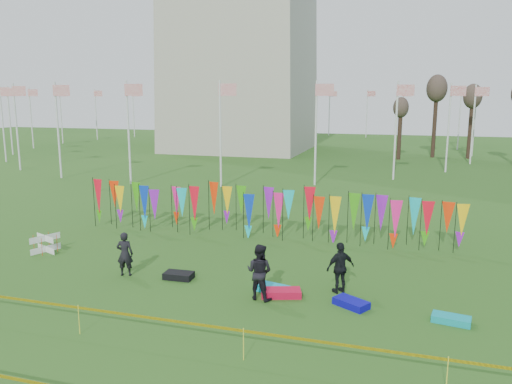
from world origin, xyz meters
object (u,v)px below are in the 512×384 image
(box_kite, at_px, (45,244))
(kite_bag_red, at_px, (281,293))
(person_right, at_px, (340,268))
(person_mid, at_px, (259,272))
(kite_bag_teal, at_px, (451,319))
(kite_bag_blue, at_px, (351,303))
(kite_bag_turquoise, at_px, (273,288))
(kite_bag_black, at_px, (179,275))
(person_left, at_px, (125,254))

(box_kite, bearing_deg, kite_bag_red, -9.15)
(box_kite, height_order, person_right, person_right)
(person_right, distance_m, kite_bag_red, 2.26)
(person_mid, bearing_deg, kite_bag_teal, -169.94)
(kite_bag_teal, bearing_deg, person_right, 158.21)
(kite_bag_blue, xyz_separation_m, kite_bag_red, (-2.41, 0.15, 0.01))
(person_mid, bearing_deg, kite_bag_turquoise, -99.59)
(kite_bag_turquoise, xyz_separation_m, kite_bag_blue, (2.80, -0.49, 0.00))
(kite_bag_black, bearing_deg, person_mid, -15.28)
(person_left, distance_m, person_right, 8.16)
(person_left, bearing_deg, person_mid, 157.76)
(person_right, xyz_separation_m, kite_bag_teal, (3.58, -1.43, -0.80))
(kite_bag_blue, bearing_deg, person_left, 177.19)
(kite_bag_turquoise, distance_m, kite_bag_black, 3.75)
(person_right, distance_m, kite_bag_blue, 1.46)
(person_mid, height_order, kite_bag_blue, person_mid)
(person_left, height_order, kite_bag_blue, person_left)
(kite_bag_blue, distance_m, kite_bag_teal, 3.07)
(person_left, xyz_separation_m, kite_bag_blue, (8.65, -0.43, -0.74))
(box_kite, relative_size, person_right, 0.44)
(kite_bag_teal, bearing_deg, kite_bag_red, 175.05)
(person_left, height_order, kite_bag_red, person_left)
(person_right, relative_size, kite_bag_turquoise, 1.58)
(person_right, relative_size, kite_bag_teal, 1.62)
(person_right, bearing_deg, person_left, -33.67)
(person_left, distance_m, kite_bag_red, 6.29)
(kite_bag_blue, relative_size, kite_bag_black, 1.05)
(kite_bag_black, bearing_deg, kite_bag_turquoise, -3.09)
(box_kite, height_order, kite_bag_teal, box_kite)
(person_mid, height_order, kite_bag_teal, person_mid)
(person_left, bearing_deg, kite_bag_teal, 161.10)
(person_mid, bearing_deg, kite_bag_red, -137.43)
(kite_bag_red, bearing_deg, kite_bag_blue, -3.66)
(person_mid, xyz_separation_m, kite_bag_blue, (3.07, 0.26, -0.85))
(person_left, xyz_separation_m, kite_bag_turquoise, (5.86, 0.06, -0.75))
(kite_bag_turquoise, relative_size, kite_bag_red, 0.85)
(person_left, relative_size, person_mid, 0.89)
(box_kite, distance_m, kite_bag_black, 7.17)
(person_mid, bearing_deg, kite_bag_blue, -164.58)
(kite_bag_teal, bearing_deg, box_kite, 172.22)
(kite_bag_black, height_order, kite_bag_teal, kite_bag_black)
(person_mid, distance_m, kite_bag_red, 1.15)
(box_kite, distance_m, kite_bag_red, 11.33)
(person_mid, relative_size, kite_bag_turquoise, 1.67)
(person_left, xyz_separation_m, kite_bag_black, (2.11, 0.26, -0.74))
(person_mid, bearing_deg, kite_bag_black, -4.65)
(box_kite, bearing_deg, kite_bag_black, -10.17)
(box_kite, relative_size, person_mid, 0.41)
(person_mid, xyz_separation_m, kite_bag_red, (0.66, 0.41, -0.84))
(person_right, height_order, kite_bag_red, person_right)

